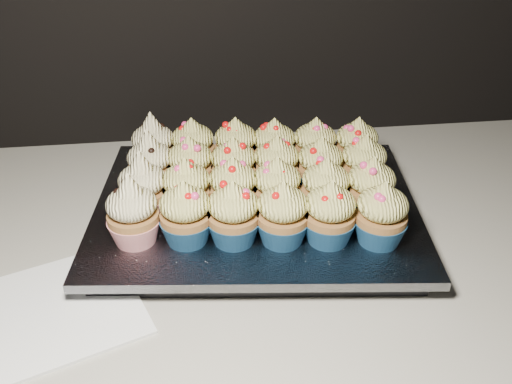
{
  "coord_description": "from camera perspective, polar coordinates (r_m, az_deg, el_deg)",
  "views": [
    {
      "loc": [
        0.14,
        1.09,
        1.35
      ],
      "look_at": [
        0.22,
        1.73,
        0.95
      ],
      "focal_mm": 40.0,
      "sensor_mm": 36.0,
      "label": 1
    }
  ],
  "objects": [
    {
      "name": "cupcake_6",
      "position": [
        0.73,
        -11.22,
        0.32
      ],
      "size": [
        0.06,
        0.06,
        0.1
      ],
      "color": "red",
      "rests_on": "foil_lining"
    },
    {
      "name": "cupcake_7",
      "position": [
        0.72,
        -6.95,
        0.2
      ],
      "size": [
        0.06,
        0.06,
        0.08
      ],
      "color": "navy",
      "rests_on": "foil_lining"
    },
    {
      "name": "baking_tray",
      "position": [
        0.78,
        0.0,
        -2.44
      ],
      "size": [
        0.42,
        0.34,
        0.02
      ],
      "primitive_type": "cube",
      "rotation": [
        0.0,
        0.0,
        -0.11
      ],
      "color": "black",
      "rests_on": "worktop"
    },
    {
      "name": "worktop",
      "position": [
        0.78,
        -16.1,
        -6.4
      ],
      "size": [
        2.44,
        0.64,
        0.04
      ],
      "primitive_type": "cube",
      "color": "beige",
      "rests_on": "cabinet"
    },
    {
      "name": "foil_lining",
      "position": [
        0.77,
        0.0,
        -1.39
      ],
      "size": [
        0.46,
        0.38,
        0.01
      ],
      "primitive_type": "cube",
      "rotation": [
        0.0,
        0.0,
        -0.11
      ],
      "color": "silver",
      "rests_on": "baking_tray"
    },
    {
      "name": "cupcake_14",
      "position": [
        0.77,
        -2.26,
        2.46
      ],
      "size": [
        0.06,
        0.06,
        0.08
      ],
      "color": "navy",
      "rests_on": "foil_lining"
    },
    {
      "name": "cupcake_21",
      "position": [
        0.82,
        1.81,
        4.45
      ],
      "size": [
        0.06,
        0.06,
        0.08
      ],
      "color": "navy",
      "rests_on": "foil_lining"
    },
    {
      "name": "cupcake_12",
      "position": [
        0.78,
        -10.51,
        2.63
      ],
      "size": [
        0.06,
        0.06,
        0.1
      ],
      "color": "red",
      "rests_on": "foil_lining"
    },
    {
      "name": "cupcake_2",
      "position": [
        0.67,
        -2.28,
        -2.29
      ],
      "size": [
        0.06,
        0.06,
        0.08
      ],
      "color": "navy",
      "rests_on": "foil_lining"
    },
    {
      "name": "cupcake_10",
      "position": [
        0.72,
        6.95,
        0.2
      ],
      "size": [
        0.06,
        0.06,
        0.08
      ],
      "color": "navy",
      "rests_on": "foil_lining"
    },
    {
      "name": "napkin",
      "position": [
        0.69,
        -19.15,
        -10.99
      ],
      "size": [
        0.22,
        0.22,
        0.0
      ],
      "primitive_type": "cube",
      "rotation": [
        0.0,
        0.0,
        0.37
      ],
      "color": "white",
      "rests_on": "worktop"
    },
    {
      "name": "cupcake_16",
      "position": [
        0.77,
        6.43,
        2.48
      ],
      "size": [
        0.06,
        0.06,
        0.08
      ],
      "color": "navy",
      "rests_on": "foil_lining"
    },
    {
      "name": "cupcake_23",
      "position": [
        0.83,
        10.01,
        4.49
      ],
      "size": [
        0.06,
        0.06,
        0.08
      ],
      "color": "navy",
      "rests_on": "foil_lining"
    },
    {
      "name": "cupcake_17",
      "position": [
        0.79,
        10.71,
        2.64
      ],
      "size": [
        0.06,
        0.06,
        0.08
      ],
      "color": "navy",
      "rests_on": "foil_lining"
    },
    {
      "name": "cupcake_0",
      "position": [
        0.69,
        -12.24,
        -2.08
      ],
      "size": [
        0.06,
        0.06,
        0.1
      ],
      "color": "red",
      "rests_on": "foil_lining"
    },
    {
      "name": "cupcake_20",
      "position": [
        0.82,
        -2.03,
        4.54
      ],
      "size": [
        0.06,
        0.06,
        0.08
      ],
      "color": "navy",
      "rests_on": "foil_lining"
    },
    {
      "name": "cupcake_4",
      "position": [
        0.68,
        7.37,
        -2.23
      ],
      "size": [
        0.06,
        0.06,
        0.08
      ],
      "color": "navy",
      "rests_on": "foil_lining"
    },
    {
      "name": "cupcake_19",
      "position": [
        0.82,
        -6.32,
        4.44
      ],
      "size": [
        0.06,
        0.06,
        0.08
      ],
      "color": "navy",
      "rests_on": "foil_lining"
    },
    {
      "name": "cupcake_18",
      "position": [
        0.83,
        -10.22,
        4.47
      ],
      "size": [
        0.06,
        0.06,
        0.1
      ],
      "color": "red",
      "rests_on": "foil_lining"
    },
    {
      "name": "cupcake_22",
      "position": [
        0.83,
        5.9,
        4.52
      ],
      "size": [
        0.06,
        0.06,
        0.08
      ],
      "color": "navy",
      "rests_on": "foil_lining"
    },
    {
      "name": "cupcake_5",
      "position": [
        0.69,
        12.44,
        -2.28
      ],
      "size": [
        0.06,
        0.06,
        0.08
      ],
      "color": "navy",
      "rests_on": "foil_lining"
    },
    {
      "name": "cupcake_8",
      "position": [
        0.72,
        -2.28,
        0.32
      ],
      "size": [
        0.06,
        0.06,
        0.08
      ],
      "color": "navy",
      "rests_on": "foil_lining"
    },
    {
      "name": "cupcake_9",
      "position": [
        0.72,
        2.09,
        0.32
      ],
      "size": [
        0.06,
        0.06,
        0.08
      ],
      "color": "navy",
      "rests_on": "foil_lining"
    },
    {
      "name": "cupcake_3",
      "position": [
        0.67,
        2.68,
        -2.29
      ],
      "size": [
        0.06,
        0.06,
        0.08
      ],
      "color": "navy",
      "rests_on": "foil_lining"
    },
    {
      "name": "cupcake_11",
      "position": [
        0.74,
        11.4,
        0.32
      ],
      "size": [
        0.06,
        0.06,
        0.08
      ],
      "color": "navy",
      "rests_on": "foil_lining"
    },
    {
      "name": "cupcake_15",
      "position": [
        0.77,
        2.07,
        2.63
      ],
      "size": [
        0.06,
        0.06,
        0.08
      ],
      "color": "navy",
      "rests_on": "foil_lining"
    },
    {
      "name": "cupcake_1",
      "position": [
        0.68,
        -7.06,
        -2.24
      ],
      "size": [
        0.06,
        0.06,
        0.08
      ],
      "color": "navy",
      "rests_on": "foil_lining"
    },
    {
      "name": "cupcake_13",
      "position": [
        0.78,
        -6.58,
        2.54
      ],
      "size": [
        0.06,
        0.06,
        0.08
      ],
      "color": "navy",
      "rests_on": "foil_lining"
    }
  ]
}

